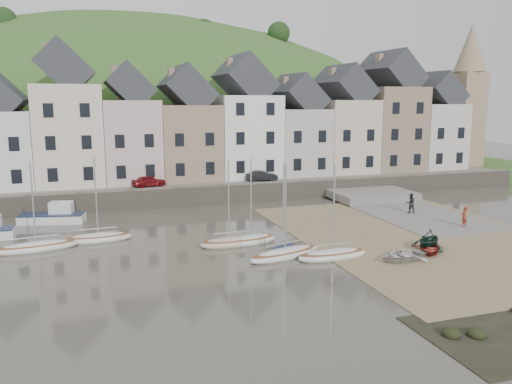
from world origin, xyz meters
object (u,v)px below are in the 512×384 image
object	(u,v)px
rowboat_white	(402,255)
car_right	(262,176)
rowboat_green	(429,239)
sailboat_0	(36,247)
car_left	(149,181)
person_dark	(410,203)
rowboat_red	(429,248)
person_red	(464,216)

from	to	relation	value
rowboat_white	car_right	xyz separation A→B (m)	(-1.19, 24.09, 1.75)
rowboat_white	rowboat_green	xyz separation A→B (m)	(3.17, 1.61, 0.35)
sailboat_0	rowboat_green	bearing A→B (deg)	-17.85
car_right	car_left	bearing A→B (deg)	94.48
sailboat_0	car_right	bearing A→B (deg)	34.19
person_dark	sailboat_0	bearing A→B (deg)	17.77
rowboat_white	person_dark	distance (m)	14.43
rowboat_red	car_left	xyz separation A→B (m)	(-15.62, 23.19, 1.81)
rowboat_white	person_dark	size ratio (longest dim) A/B	1.86
rowboat_red	person_dark	size ratio (longest dim) A/B	1.59
rowboat_red	car_left	world-z (taller)	car_left
sailboat_0	rowboat_red	size ratio (longest dim) A/B	2.27
person_red	car_right	bearing A→B (deg)	-80.46
rowboat_white	rowboat_red	bearing A→B (deg)	102.02
car_right	person_dark	bearing A→B (deg)	-137.52
sailboat_0	person_dark	bearing A→B (deg)	3.33
person_red	car_left	bearing A→B (deg)	-60.10
rowboat_white	car_left	bearing A→B (deg)	-158.20
sailboat_0	rowboat_white	bearing A→B (deg)	-23.77
sailboat_0	person_red	size ratio (longest dim) A/B	3.90
rowboat_green	car_right	bearing A→B (deg)	160.91
rowboat_white	person_dark	xyz separation A→B (m)	(8.58, 11.59, 0.60)
rowboat_green	person_red	bearing A→B (deg)	93.39
sailboat_0	person_red	distance (m)	32.11
rowboat_red	car_left	distance (m)	28.02
rowboat_green	rowboat_red	xyz separation A→B (m)	(-0.47, -0.71, -0.40)
person_red	car_left	distance (m)	29.01
rowboat_white	rowboat_green	distance (m)	3.57
rowboat_red	rowboat_white	bearing A→B (deg)	-126.74
sailboat_0	person_dark	distance (m)	30.87
person_red	rowboat_red	bearing A→B (deg)	14.51
person_dark	car_right	size ratio (longest dim) A/B	0.53
rowboat_white	rowboat_red	distance (m)	2.84
rowboat_red	car_right	world-z (taller)	car_right
rowboat_green	person_red	world-z (taller)	person_red
rowboat_white	rowboat_red	xyz separation A→B (m)	(2.70, 0.90, -0.05)
car_left	car_right	xyz separation A→B (m)	(11.73, 0.00, -0.01)
rowboat_white	car_left	world-z (taller)	car_left
rowboat_white	person_dark	bearing A→B (deg)	137.08
person_dark	car_right	xyz separation A→B (m)	(-9.77, 12.50, 1.15)
sailboat_0	rowboat_white	world-z (taller)	sailboat_0
car_right	sailboat_0	bearing A→B (deg)	128.67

